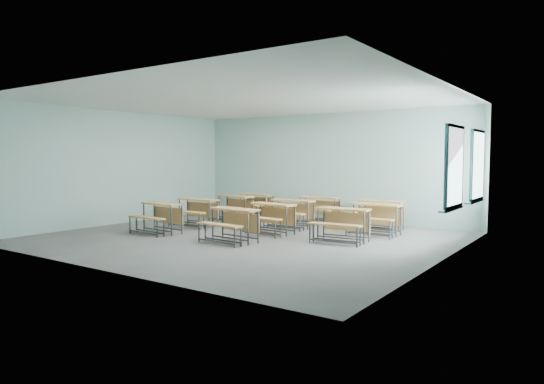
{
  "coord_description": "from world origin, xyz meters",
  "views": [
    {
      "loc": [
        6.92,
        -8.91,
        1.86
      ],
      "look_at": [
        -0.1,
        1.2,
        1.0
      ],
      "focal_mm": 32.0,
      "sensor_mm": 36.0,
      "label": 1
    }
  ],
  "objects": [
    {
      "name": "desk_unit_r3c0",
      "position": [
        -2.12,
        3.12,
        0.5
      ],
      "size": [
        1.28,
        0.93,
        0.75
      ],
      "rotation": [
        0.0,
        0.0,
        -0.11
      ],
      "color": "#B88142",
      "rests_on": "ground"
    },
    {
      "name": "desk_unit_r3c2",
      "position": [
        2.04,
        3.08,
        0.5
      ],
      "size": [
        1.2,
        0.81,
        0.75
      ],
      "rotation": [
        0.0,
        0.0,
        -0.01
      ],
      "color": "#B88142",
      "rests_on": "ground"
    },
    {
      "name": "desk_unit_r1c0",
      "position": [
        -2.3,
        0.7,
        0.5
      ],
      "size": [
        1.21,
        0.83,
        0.75
      ],
      "rotation": [
        0.0,
        0.0,
        0.02
      ],
      "color": "#B88142",
      "rests_on": "ground"
    },
    {
      "name": "desk_unit_r2c2",
      "position": [
        2.32,
        2.11,
        0.5
      ],
      "size": [
        1.2,
        0.8,
        0.75
      ],
      "rotation": [
        0.0,
        0.0,
        -0.0
      ],
      "color": "#B88142",
      "rests_on": "ground"
    },
    {
      "name": "desk_unit_r0c1",
      "position": [
        0.11,
        -0.68,
        0.5
      ],
      "size": [
        1.26,
        0.9,
        0.75
      ],
      "rotation": [
        0.0,
        0.0,
        -0.09
      ],
      "color": "#B88142",
      "rests_on": "ground"
    },
    {
      "name": "desk_unit_r1c2",
      "position": [
        2.09,
        0.74,
        0.5
      ],
      "size": [
        1.25,
        0.89,
        0.75
      ],
      "rotation": [
        0.0,
        0.0,
        0.08
      ],
      "color": "#B88142",
      "rests_on": "ground"
    },
    {
      "name": "desk_unit_r2c1",
      "position": [
        -0.01,
        1.94,
        0.5
      ],
      "size": [
        1.22,
        0.85,
        0.75
      ],
      "rotation": [
        0.0,
        0.0,
        0.04
      ],
      "color": "#B88142",
      "rests_on": "ground"
    },
    {
      "name": "desk_unit_r3c1",
      "position": [
        0.13,
        3.18,
        0.5
      ],
      "size": [
        1.24,
        0.87,
        0.75
      ],
      "rotation": [
        0.0,
        0.0,
        0.05
      ],
      "color": "#B88142",
      "rests_on": "ground"
    },
    {
      "name": "desk_unit_r2c0",
      "position": [
        -2.19,
        2.18,
        0.5
      ],
      "size": [
        1.29,
        0.94,
        0.75
      ],
      "rotation": [
        0.0,
        0.0,
        -0.12
      ],
      "color": "#B88142",
      "rests_on": "ground"
    },
    {
      "name": "desk_unit_r0c0",
      "position": [
        -2.17,
        -0.73,
        0.5
      ],
      "size": [
        1.26,
        0.9,
        0.75
      ],
      "rotation": [
        0.0,
        0.0,
        -0.09
      ],
      "color": "#B88142",
      "rests_on": "ground"
    },
    {
      "name": "desk_unit_r1c1",
      "position": [
        0.16,
        0.75,
        0.5
      ],
      "size": [
        1.27,
        0.91,
        0.75
      ],
      "rotation": [
        0.0,
        0.0,
        -0.1
      ],
      "color": "#B88142",
      "rests_on": "ground"
    },
    {
      "name": "room",
      "position": [
        0.08,
        0.03,
        1.6
      ],
      "size": [
        9.04,
        8.04,
        3.24
      ],
      "color": "slate",
      "rests_on": "ground"
    }
  ]
}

